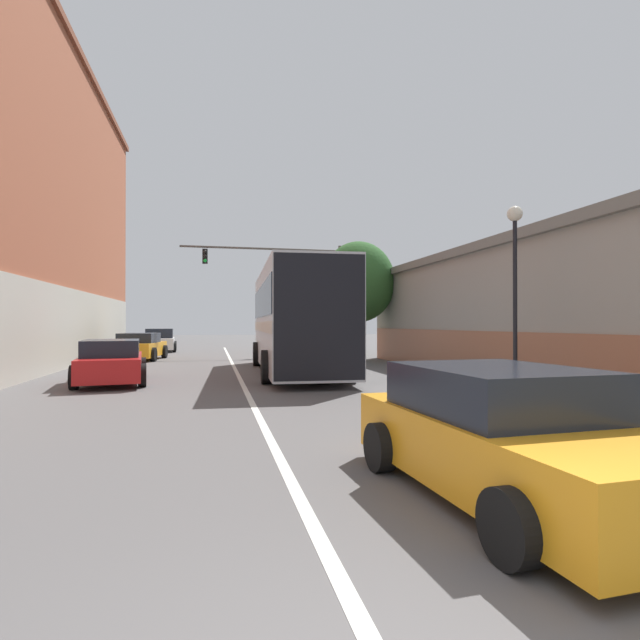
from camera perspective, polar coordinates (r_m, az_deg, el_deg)
lane_center_line at (r=16.83m, az=-9.23°, el=-6.46°), size 0.14×42.19×0.01m
building_right_storefront at (r=19.14m, az=29.72°, el=1.29°), size 9.25×21.13×4.41m
bus at (r=18.05m, az=-2.78°, el=0.46°), size 3.14×10.48×3.67m
hatchback_foreground at (r=5.58m, az=20.56°, el=-12.24°), size 2.22×4.05×1.32m
parked_car_left_near at (r=33.43m, az=-17.85°, el=-2.27°), size 2.21×3.98×1.46m
parked_car_left_mid at (r=16.19m, az=-22.71°, el=-4.45°), size 2.36×4.49×1.30m
parked_car_left_far at (r=26.00m, az=-19.89°, el=-2.90°), size 2.39×4.09×1.32m
traffic_signal_gantry at (r=28.29m, az=-3.14°, el=5.30°), size 9.01×0.36×6.27m
street_lamp at (r=12.86m, az=21.39°, el=4.81°), size 0.37×0.37×4.60m
street_tree_near at (r=24.26m, az=4.42°, el=4.36°), size 3.56×3.20×5.76m
street_tree_far at (r=30.18m, az=1.26°, el=4.12°), size 3.25×2.92×5.96m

